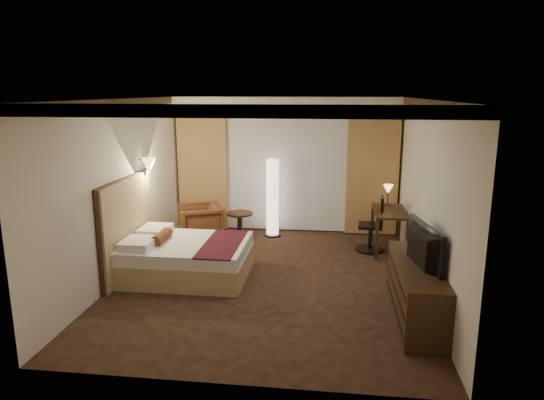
# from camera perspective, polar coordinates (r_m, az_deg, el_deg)

# --- Properties ---
(floor) EXTENTS (4.50, 5.50, 0.01)m
(floor) POSITION_cam_1_polar(r_m,az_deg,el_deg) (7.51, -0.38, -9.27)
(floor) COLOR black
(floor) RESTS_ON ground
(ceiling) EXTENTS (4.50, 5.50, 0.01)m
(ceiling) POSITION_cam_1_polar(r_m,az_deg,el_deg) (6.96, -0.42, 11.80)
(ceiling) COLOR white
(ceiling) RESTS_ON back_wall
(back_wall) EXTENTS (4.50, 0.02, 2.70)m
(back_wall) POSITION_cam_1_polar(r_m,az_deg,el_deg) (9.80, 1.71, 4.15)
(back_wall) COLOR beige
(back_wall) RESTS_ON floor
(left_wall) EXTENTS (0.02, 5.50, 2.70)m
(left_wall) POSITION_cam_1_polar(r_m,az_deg,el_deg) (7.73, -17.17, 1.25)
(left_wall) COLOR beige
(left_wall) RESTS_ON floor
(right_wall) EXTENTS (0.02, 5.50, 2.70)m
(right_wall) POSITION_cam_1_polar(r_m,az_deg,el_deg) (7.18, 17.70, 0.36)
(right_wall) COLOR beige
(right_wall) RESTS_ON floor
(crown_molding) EXTENTS (4.50, 5.50, 0.12)m
(crown_molding) POSITION_cam_1_polar(r_m,az_deg,el_deg) (6.96, -0.42, 11.31)
(crown_molding) COLOR black
(crown_molding) RESTS_ON ceiling
(soffit) EXTENTS (4.50, 0.50, 0.20)m
(soffit) POSITION_cam_1_polar(r_m,az_deg,el_deg) (9.45, 1.61, 11.44)
(soffit) COLOR white
(soffit) RESTS_ON ceiling
(curtain_sheer) EXTENTS (2.48, 0.04, 2.45)m
(curtain_sheer) POSITION_cam_1_polar(r_m,az_deg,el_deg) (9.74, 1.66, 3.50)
(curtain_sheer) COLOR silver
(curtain_sheer) RESTS_ON back_wall
(curtain_left_drape) EXTENTS (1.00, 0.14, 2.45)m
(curtain_left_drape) POSITION_cam_1_polar(r_m,az_deg,el_deg) (9.99, -8.15, 3.61)
(curtain_left_drape) COLOR tan
(curtain_left_drape) RESTS_ON back_wall
(curtain_right_drape) EXTENTS (1.00, 0.14, 2.45)m
(curtain_right_drape) POSITION_cam_1_polar(r_m,az_deg,el_deg) (9.67, 11.72, 3.17)
(curtain_right_drape) COLOR tan
(curtain_right_drape) RESTS_ON back_wall
(wall_sconce) EXTENTS (0.24, 0.24, 0.24)m
(wall_sconce) POSITION_cam_1_polar(r_m,az_deg,el_deg) (8.27, -14.29, 4.05)
(wall_sconce) COLOR white
(wall_sconce) RESTS_ON left_wall
(bed) EXTENTS (1.86, 1.45, 0.54)m
(bed) POSITION_cam_1_polar(r_m,az_deg,el_deg) (7.66, -9.88, -6.85)
(bed) COLOR white
(bed) RESTS_ON floor
(headboard) EXTENTS (0.12, 1.75, 1.50)m
(headboard) POSITION_cam_1_polar(r_m,az_deg,el_deg) (7.83, -16.59, -3.08)
(headboard) COLOR tan
(headboard) RESTS_ON floor
(armchair) EXTENTS (0.96, 0.99, 0.79)m
(armchair) POSITION_cam_1_polar(r_m,az_deg,el_deg) (9.26, -8.44, -2.54)
(armchair) COLOR #532B19
(armchair) RESTS_ON floor
(side_table) EXTENTS (0.50, 0.50, 0.55)m
(side_table) POSITION_cam_1_polar(r_m,az_deg,el_deg) (9.32, -3.77, -3.11)
(side_table) COLOR black
(side_table) RESTS_ON floor
(floor_lamp) EXTENTS (0.32, 0.32, 1.54)m
(floor_lamp) POSITION_cam_1_polar(r_m,az_deg,el_deg) (9.45, 0.06, 0.25)
(floor_lamp) COLOR white
(floor_lamp) RESTS_ON floor
(desk) EXTENTS (0.55, 1.11, 0.75)m
(desk) POSITION_cam_1_polar(r_m,az_deg,el_deg) (8.90, 13.56, -3.52)
(desk) COLOR black
(desk) RESTS_ON floor
(desk_lamp) EXTENTS (0.18, 0.18, 0.34)m
(desk_lamp) POSITION_cam_1_polar(r_m,az_deg,el_deg) (9.16, 13.47, 0.46)
(desk_lamp) COLOR #FFD899
(desk_lamp) RESTS_ON desk
(office_chair) EXTENTS (0.52, 0.52, 1.01)m
(office_chair) POSITION_cam_1_polar(r_m,az_deg,el_deg) (8.79, 11.50, -2.75)
(office_chair) COLOR black
(office_chair) RESTS_ON floor
(dresser) EXTENTS (0.50, 1.86, 0.72)m
(dresser) POSITION_cam_1_polar(r_m,az_deg,el_deg) (6.43, 16.56, -10.23)
(dresser) COLOR black
(dresser) RESTS_ON floor
(television) EXTENTS (0.82, 1.19, 0.14)m
(television) POSITION_cam_1_polar(r_m,az_deg,el_deg) (6.20, 16.68, -4.46)
(television) COLOR black
(television) RESTS_ON dresser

